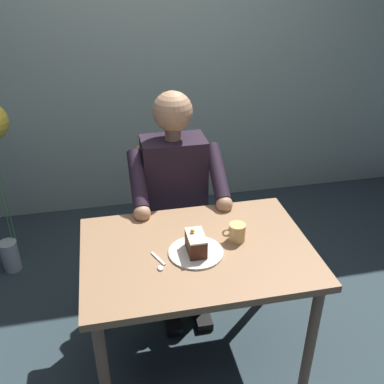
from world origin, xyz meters
The scene contains 9 objects.
ground_plane centered at (0.00, 0.00, 0.00)m, with size 14.00×14.00×0.00m, color #2A393E.
cafe_rear_panel centered at (0.00, -1.76, 1.50)m, with size 6.40×0.12×3.00m, color #9FB3A4.
dining_table centered at (0.00, 0.00, 0.63)m, with size 1.07×0.75×0.72m.
chair centered at (0.00, -0.72, 0.50)m, with size 0.42×0.42×0.90m.
seated_person centered at (0.00, -0.55, 0.67)m, with size 0.53×0.58×1.29m.
dessert_plate centered at (0.01, 0.03, 0.73)m, with size 0.25×0.25×0.01m, color silver.
cake_slice centered at (0.01, 0.03, 0.78)m, with size 0.08×0.14×0.11m.
coffee_cup centered at (-0.20, -0.03, 0.77)m, with size 0.12×0.08×0.09m.
dessert_spoon centered at (0.19, 0.08, 0.72)m, with size 0.06×0.14×0.01m.
Camera 1 is at (0.36, 1.61, 1.95)m, focal length 41.15 mm.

